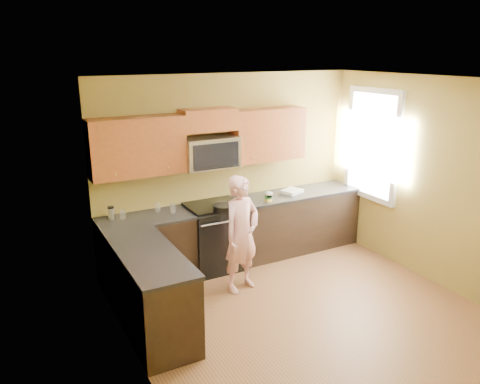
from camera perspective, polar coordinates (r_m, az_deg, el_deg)
floor at (r=5.83m, az=8.05°, el=-14.42°), size 4.00×4.00×0.00m
ceiling at (r=5.01m, az=9.33°, el=13.08°), size 4.00×4.00×0.00m
wall_back at (r=6.90m, az=-1.29°, el=2.90°), size 4.00×0.00×4.00m
wall_front at (r=3.98m, az=26.29°, el=-9.66°), size 4.00×0.00×4.00m
wall_left at (r=4.43m, az=-12.74°, el=-5.60°), size 0.00×4.00×4.00m
wall_right at (r=6.62m, az=22.69°, el=0.98°), size 0.00×4.00×4.00m
cabinet_back_run at (r=6.92m, az=-0.11°, el=-4.96°), size 4.00×0.60×0.88m
cabinet_left_run at (r=5.41m, az=-10.78°, el=-11.84°), size 0.60×1.60×0.88m
countertop_back at (r=6.76m, az=-0.07°, el=-1.36°), size 4.00×0.62×0.04m
countertop_left at (r=5.21m, az=-10.95°, el=-7.37°), size 0.62×1.60×0.04m
stove at (r=6.73m, az=-3.03°, el=-5.34°), size 0.76×0.65×0.95m
microwave at (r=6.53m, az=-3.63°, el=2.98°), size 0.76×0.40×0.42m
upper_cab_left at (r=6.23m, az=-12.06°, el=1.96°), size 1.22×0.33×0.75m
upper_cab_right at (r=6.99m, az=3.28°, el=3.90°), size 1.12×0.33×0.75m
upper_cab_over_mw at (r=6.44m, az=-3.86°, el=8.67°), size 0.76×0.33×0.30m
window at (r=7.33m, az=15.65°, el=5.50°), size 0.06×1.06×1.66m
woman at (r=6.03m, az=0.19°, el=-5.08°), size 0.64×0.51×1.52m
frying_pan at (r=6.35m, az=-1.94°, el=-2.11°), size 0.43×0.57×0.07m
butter_tub at (r=6.80m, az=3.45°, el=-1.10°), size 0.15×0.15×0.08m
toast_slice at (r=6.64m, az=0.52°, el=-1.46°), size 0.14×0.14×0.01m
napkin_a at (r=6.41m, az=-1.58°, el=-1.91°), size 0.13×0.14×0.06m
napkin_b at (r=7.03m, az=3.48°, el=-0.21°), size 0.13×0.14×0.07m
dish_towel at (r=7.21m, az=6.27°, el=0.08°), size 0.36×0.33×0.05m
travel_mug at (r=6.29m, az=-15.19°, el=-3.20°), size 0.09×0.09×0.17m
glass_a at (r=6.26m, az=-13.92°, el=-2.61°), size 0.09×0.09×0.12m
glass_b at (r=6.36m, az=-8.12°, el=-1.96°), size 0.08×0.08×0.12m
glass_c at (r=6.43m, az=-9.88°, el=-1.84°), size 0.08×0.08×0.12m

